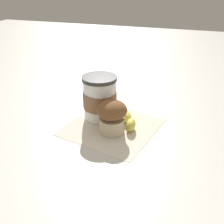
% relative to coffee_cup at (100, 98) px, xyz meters
% --- Properties ---
extents(ground_plane, '(3.00, 3.00, 0.00)m').
position_rel_coffee_cup_xyz_m(ground_plane, '(0.05, -0.04, -0.06)').
color(ground_plane, beige).
extents(paper_napkin, '(0.27, 0.27, 0.00)m').
position_rel_coffee_cup_xyz_m(paper_napkin, '(0.05, -0.04, -0.06)').
color(paper_napkin, beige).
rests_on(paper_napkin, ground_plane).
extents(coffee_cup, '(0.10, 0.10, 0.12)m').
position_rel_coffee_cup_xyz_m(coffee_cup, '(0.00, 0.00, 0.00)').
color(coffee_cup, white).
rests_on(coffee_cup, paper_napkin).
extents(muffin, '(0.08, 0.08, 0.09)m').
position_rel_coffee_cup_xyz_m(muffin, '(0.06, -0.06, -0.01)').
color(muffin, beige).
rests_on(muffin, paper_napkin).
extents(banana, '(0.11, 0.11, 0.03)m').
position_rel_coffee_cup_xyz_m(banana, '(0.07, -0.00, -0.05)').
color(banana, '#D6CC4C').
rests_on(banana, paper_napkin).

